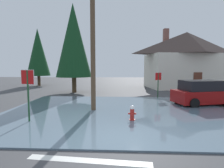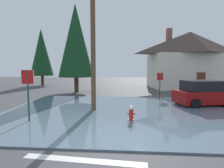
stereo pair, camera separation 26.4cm
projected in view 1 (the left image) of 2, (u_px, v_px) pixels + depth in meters
ground_plane at (117, 143)px, 6.44m from camera, size 80.00×80.00×0.10m
flood_puddle at (117, 111)px, 10.67m from camera, size 12.94×10.12×0.06m
lane_stop_bar at (89, 161)px, 5.11m from camera, size 3.53×0.59×0.01m
stop_sign_near at (28, 85)px, 8.46m from camera, size 0.67×0.14×2.47m
fire_hydrant at (132, 113)px, 8.81m from camera, size 0.38×0.33×0.76m
utility_pole at (93, 42)px, 10.58m from camera, size 1.60×0.28×7.73m
stop_sign_far at (158, 80)px, 15.24m from camera, size 0.58×0.32×2.14m
house at (186, 59)px, 22.92m from camera, size 10.70×7.32×7.41m
parked_car at (203, 93)px, 12.67m from camera, size 4.51×2.84×1.69m
pine_tree_tall_left at (73, 41)px, 18.36m from camera, size 3.55×3.55×8.87m
pine_tree_mid_left at (38, 52)px, 25.16m from camera, size 3.13×3.13×7.82m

